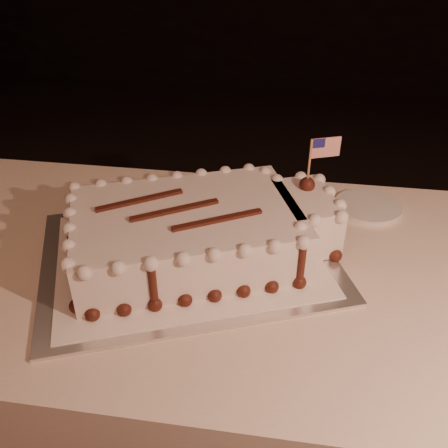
# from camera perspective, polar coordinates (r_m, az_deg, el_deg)

# --- Properties ---
(banquet_table) EXTENTS (2.40, 0.80, 0.75)m
(banquet_table) POSITION_cam_1_polar(r_m,az_deg,el_deg) (1.34, 6.17, -17.73)
(banquet_table) COLOR beige
(banquet_table) RESTS_ON ground
(cake_board) EXTENTS (0.75, 0.66, 0.01)m
(cake_board) POSITION_cam_1_polar(r_m,az_deg,el_deg) (1.10, -4.14, -3.63)
(cake_board) COLOR silver
(cake_board) RESTS_ON banquet_table
(doily) EXTENTS (0.67, 0.60, 0.00)m
(doily) POSITION_cam_1_polar(r_m,az_deg,el_deg) (1.10, -4.15, -3.42)
(doily) COLOR white
(doily) RESTS_ON cake_board
(sheet_cake) EXTENTS (0.61, 0.46, 0.23)m
(sheet_cake) POSITION_cam_1_polar(r_m,az_deg,el_deg) (1.07, -2.52, -0.75)
(sheet_cake) COLOR silver
(sheet_cake) RESTS_ON doily
(side_plate) EXTENTS (0.17, 0.17, 0.01)m
(side_plate) POSITION_cam_1_polar(r_m,az_deg,el_deg) (1.31, 16.11, 1.94)
(side_plate) COLOR silver
(side_plate) RESTS_ON banquet_table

